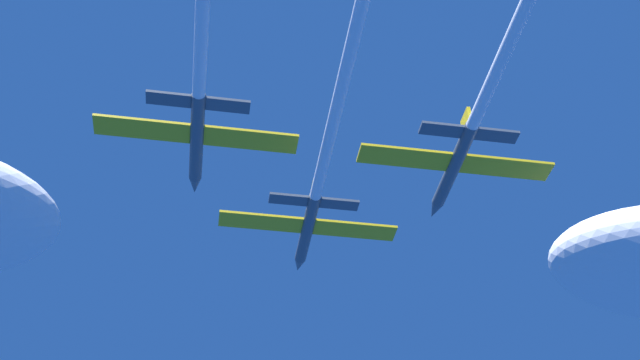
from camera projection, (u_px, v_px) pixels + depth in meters
jet_lead at (321, 171)px, 65.11m from camera, size 16.38×37.54×2.71m
jet_left_wing at (200, 62)px, 56.52m from camera, size 16.38×37.27×2.71m
jet_right_wing at (481, 105)px, 58.96m from camera, size 16.38×34.76×2.71m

